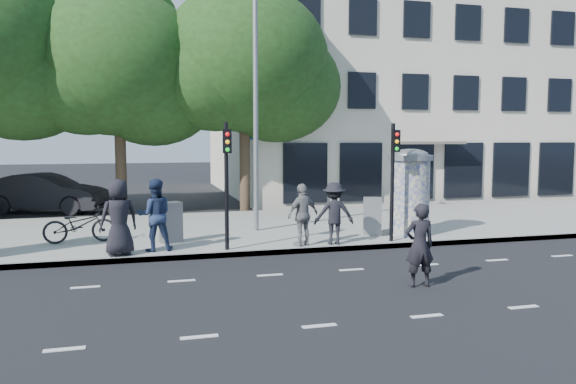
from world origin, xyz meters
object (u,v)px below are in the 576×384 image
object	(u,v)px
ped_e	(303,215)
cabinet_left	(171,222)
ped_a	(119,217)
street_lamp	(256,85)
cabinet_right	(372,216)
ped_c	(155,215)
traffic_pole_near	(227,172)
traffic_pole_far	(393,170)
ped_d	(334,213)
man_road	(420,245)
bicycle	(80,225)
car_mid	(46,193)
ad_column_right	(410,190)

from	to	relation	value
ped_e	cabinet_left	xyz separation A→B (m)	(-3.50, 1.39, -0.28)
ped_a	street_lamp	bearing A→B (deg)	-163.59
cabinet_left	cabinet_right	bearing A→B (deg)	-22.64
ped_c	traffic_pole_near	bearing A→B (deg)	164.34
traffic_pole_far	ped_d	world-z (taller)	traffic_pole_far
cabinet_right	ped_c	bearing A→B (deg)	-150.54
traffic_pole_far	traffic_pole_near	bearing A→B (deg)	180.00
street_lamp	cabinet_left	xyz separation A→B (m)	(-2.78, -1.39, -4.06)
ped_a	cabinet_right	distance (m)	7.53
ped_a	man_road	xyz separation A→B (m)	(6.18, -4.22, -0.24)
ped_a	cabinet_left	world-z (taller)	ped_a
street_lamp	bicycle	world-z (taller)	street_lamp
ped_a	ped_d	xyz separation A→B (m)	(5.79, 0.00, -0.11)
traffic_pole_far	street_lamp	xyz separation A→B (m)	(-3.40, 2.84, 2.56)
ped_d	cabinet_right	world-z (taller)	ped_d
bicycle	car_mid	size ratio (longest dim) A/B	0.39
ped_a	car_mid	bearing A→B (deg)	-90.16
ped_d	ped_e	world-z (taller)	ped_d
cabinet_right	traffic_pole_near	bearing A→B (deg)	-143.15
ped_e	man_road	bearing A→B (deg)	84.69
street_lamp	ped_d	xyz separation A→B (m)	(1.63, -2.78, -3.77)
ad_column_right	ped_e	distance (m)	3.81
ped_d	ad_column_right	bearing A→B (deg)	-154.79
car_mid	cabinet_left	bearing A→B (deg)	-133.33
man_road	car_mid	size ratio (longest dim) A/B	0.36
ped_a	ped_c	distance (m)	0.97
traffic_pole_far	ped_c	xyz separation A→B (m)	(-6.66, 0.42, -1.12)
ad_column_right	bicycle	bearing A→B (deg)	172.70
cabinet_right	car_mid	world-z (taller)	car_mid
ped_d	man_road	xyz separation A→B (m)	(0.39, -4.22, -0.13)
ped_c	man_road	distance (m)	7.00
traffic_pole_far	ped_d	size ratio (longest dim) A/B	1.95
traffic_pole_near	man_road	world-z (taller)	traffic_pole_near
ped_e	cabinet_right	size ratio (longest dim) A/B	1.49
traffic_pole_far	car_mid	distance (m)	15.05
bicycle	ped_e	bearing A→B (deg)	-113.11
ped_a	ped_e	bearing A→B (deg)	162.62
ped_d	cabinet_left	size ratio (longest dim) A/B	1.49
street_lamp	man_road	world-z (taller)	street_lamp
street_lamp	ad_column_right	bearing A→B (deg)	-23.73
traffic_pole_near	cabinet_left	world-z (taller)	traffic_pole_near
ad_column_right	traffic_pole_far	world-z (taller)	traffic_pole_far
cabinet_right	traffic_pole_far	bearing A→B (deg)	-60.69
cabinet_left	ped_e	bearing A→B (deg)	-41.41
ped_a	cabinet_left	xyz separation A→B (m)	(1.38, 1.39, -0.39)
ped_d	man_road	world-z (taller)	ped_d
traffic_pole_far	ped_d	xyz separation A→B (m)	(-1.77, 0.06, -1.21)
ped_d	traffic_pole_near	bearing A→B (deg)	9.21
street_lamp	ped_e	xyz separation A→B (m)	(0.72, -2.78, -3.78)
ped_a	ped_c	xyz separation A→B (m)	(0.90, 0.36, -0.02)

